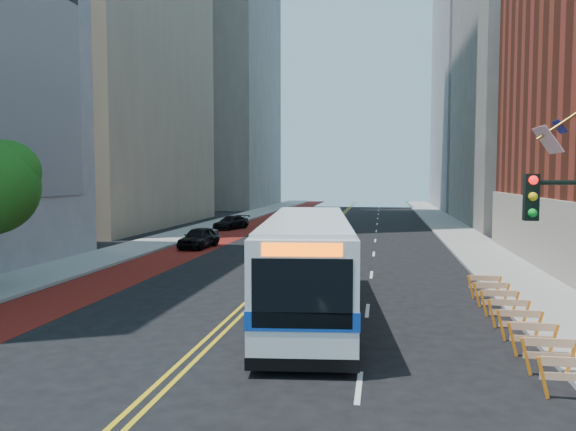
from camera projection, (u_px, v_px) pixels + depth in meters
The scene contains 15 objects.
ground at pixel (198, 352), 16.53m from camera, with size 160.00×160.00×0.00m, color black.
sidewalk_left at pixel (177, 236), 48.03m from camera, with size 4.00×140.00×0.15m, color gray.
sidewalk_right at pixel (468, 241), 44.06m from camera, with size 4.00×140.00×0.15m, color gray.
bus_lane_paint at pixel (221, 238), 47.39m from camera, with size 3.60×140.00×0.01m, color #64180E.
center_line_inner at pixel (314, 239), 46.08m from camera, with size 0.14×140.00×0.01m, color gold.
center_line_outer at pixel (318, 239), 46.02m from camera, with size 0.14×140.00×0.01m, color gold.
lane_dashes at pixel (376, 231), 53.12m from camera, with size 0.14×98.20×0.01m.
midrise_right_near at pixel (556, 34), 58.55m from camera, with size 18.00×26.00×40.00m, color slate.
midrise_right_far at pixel (506, 33), 87.38m from camera, with size 20.00×28.00×55.00m, color gray.
midrise_left_far at pixel (209, 15), 94.97m from camera, with size 20.00×26.00×65.00m, color slate.
construction_barriers at pixel (514, 315), 18.27m from camera, with size 1.42×10.91×1.00m.
transit_bus at pixel (308, 264), 20.91m from camera, with size 4.39×13.66×3.69m.
car_a at pixel (199, 238), 40.54m from camera, with size 1.79×4.45×1.52m, color black.
car_b at pixel (274, 234), 43.79m from camera, with size 1.35×3.88×1.28m, color black.
car_c at pixel (231, 223), 54.96m from camera, with size 1.83×4.50×1.30m, color black.
Camera 1 is at (5.31, -15.55, 5.17)m, focal length 35.00 mm.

